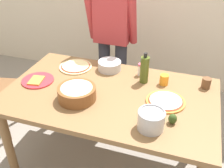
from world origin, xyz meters
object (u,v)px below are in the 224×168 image
object	(u,v)px
dining_table	(110,102)
avocado	(173,119)
mixing_bowl_steel	(110,66)
salt_shaker	(140,69)
olive_oil_bottle	(144,69)
person_cook	(112,33)
plate_with_slice	(38,80)
cup_orange	(164,80)
cup_small_brown	(206,83)
steel_pot	(151,120)
pizza_cooked_on_tray	(166,101)
pizza_raw_on_board	(76,66)
popcorn_bowl	(77,92)

from	to	relation	value
dining_table	avocado	xyz separation A→B (m)	(0.50, -0.20, 0.13)
mixing_bowl_steel	salt_shaker	size ratio (longest dim) A/B	1.89
olive_oil_bottle	avocado	bearing A→B (deg)	-57.06
olive_oil_bottle	dining_table	bearing A→B (deg)	-130.53
dining_table	person_cook	bearing A→B (deg)	106.99
salt_shaker	plate_with_slice	bearing A→B (deg)	-154.64
person_cook	mixing_bowl_steel	world-z (taller)	person_cook
salt_shaker	dining_table	bearing A→B (deg)	-114.53
cup_orange	cup_small_brown	size ratio (longest dim) A/B	1.00
person_cook	cup_orange	xyz separation A→B (m)	(0.60, -0.50, -0.14)
dining_table	cup_orange	distance (m)	0.47
olive_oil_bottle	steel_pot	size ratio (longest dim) A/B	1.48
steel_pot	pizza_cooked_on_tray	bearing A→B (deg)	81.04
pizza_cooked_on_tray	steel_pot	bearing A→B (deg)	-98.96
plate_with_slice	olive_oil_bottle	world-z (taller)	olive_oil_bottle
dining_table	mixing_bowl_steel	distance (m)	0.39
mixing_bowl_steel	steel_pot	size ratio (longest dim) A/B	1.15
dining_table	mixing_bowl_steel	world-z (taller)	mixing_bowl_steel
pizza_raw_on_board	salt_shaker	xyz separation A→B (m)	(0.58, 0.05, 0.04)
salt_shaker	avocado	distance (m)	0.64
pizza_cooked_on_tray	plate_with_slice	world-z (taller)	plate_with_slice
popcorn_bowl	salt_shaker	distance (m)	0.61
pizza_cooked_on_tray	cup_orange	distance (m)	0.25
olive_oil_bottle	salt_shaker	xyz separation A→B (m)	(-0.05, 0.10, -0.06)
person_cook	popcorn_bowl	world-z (taller)	person_cook
popcorn_bowl	avocado	size ratio (longest dim) A/B	4.00
person_cook	plate_with_slice	world-z (taller)	person_cook
cup_small_brown	olive_oil_bottle	bearing A→B (deg)	-172.36
cup_small_brown	salt_shaker	size ratio (longest dim) A/B	0.80
pizza_raw_on_board	mixing_bowl_steel	size ratio (longest dim) A/B	1.45
cup_small_brown	salt_shaker	bearing A→B (deg)	176.53
cup_orange	salt_shaker	xyz separation A→B (m)	(-0.21, 0.09, 0.01)
dining_table	cup_small_brown	distance (m)	0.77
mixing_bowl_steel	olive_oil_bottle	bearing A→B (deg)	-17.26
olive_oil_bottle	salt_shaker	size ratio (longest dim) A/B	2.42
steel_pot	cup_orange	bearing A→B (deg)	90.39
popcorn_bowl	cup_orange	xyz separation A→B (m)	(0.57, 0.41, -0.02)
mixing_bowl_steel	cup_orange	size ratio (longest dim) A/B	2.35
pizza_raw_on_board	steel_pot	size ratio (longest dim) A/B	1.68
cup_orange	popcorn_bowl	bearing A→B (deg)	-144.59
dining_table	avocado	world-z (taller)	avocado
person_cook	salt_shaker	world-z (taller)	person_cook
steel_pot	cup_orange	distance (m)	0.55
cup_orange	pizza_cooked_on_tray	bearing A→B (deg)	-77.65
popcorn_bowl	steel_pot	size ratio (longest dim) A/B	1.61
person_cook	olive_oil_bottle	distance (m)	0.68
pizza_cooked_on_tray	popcorn_bowl	size ratio (longest dim) A/B	1.02
olive_oil_bottle	avocado	world-z (taller)	olive_oil_bottle
mixing_bowl_steel	olive_oil_bottle	xyz separation A→B (m)	(0.33, -0.10, 0.07)
mixing_bowl_steel	cup_small_brown	distance (m)	0.81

